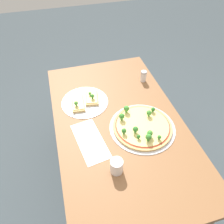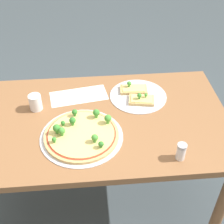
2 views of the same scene
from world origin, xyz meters
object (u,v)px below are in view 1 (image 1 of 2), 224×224
pizza_tray_slice (85,101)px  dining_table (118,131)px  pizza_tray_whole (142,126)px  drinking_cup (117,166)px  condiment_shaker (143,76)px

pizza_tray_slice → dining_table: bearing=37.0°
pizza_tray_whole → drinking_cup: (0.23, -0.23, 0.03)m
dining_table → drinking_cup: size_ratio=15.52×
pizza_tray_slice → condiment_shaker: 0.48m
dining_table → pizza_tray_slice: 0.30m
pizza_tray_slice → pizza_tray_whole: bearing=42.7°
condiment_shaker → pizza_tray_slice: bearing=-75.6°
dining_table → pizza_tray_slice: pizza_tray_slice is taller
dining_table → condiment_shaker: bearing=139.6°
dining_table → pizza_tray_slice: (-0.23, -0.17, 0.10)m
drinking_cup → condiment_shaker: (-0.67, 0.40, -0.00)m
dining_table → pizza_tray_whole: 0.18m
pizza_tray_slice → condiment_shaker: (-0.12, 0.46, 0.03)m
condiment_shaker → pizza_tray_whole: bearing=-22.0°
dining_table → drinking_cup: 0.37m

